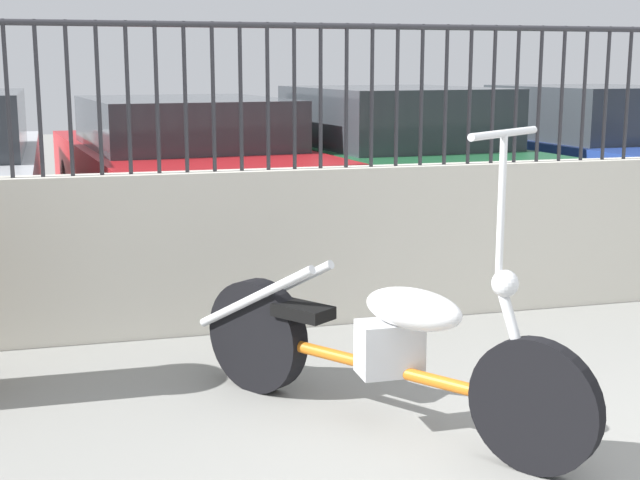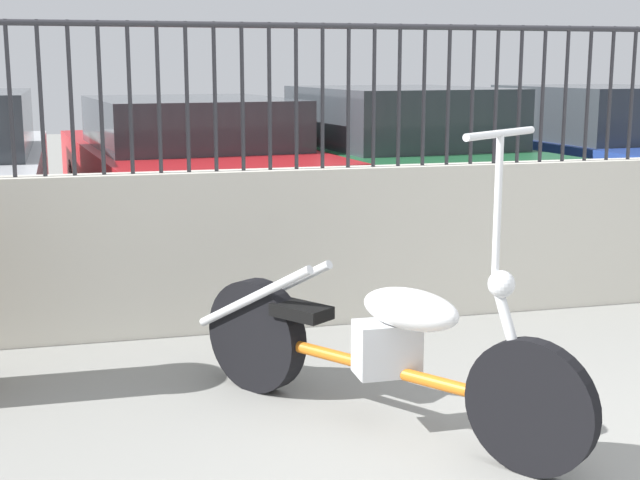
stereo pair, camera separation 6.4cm
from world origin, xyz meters
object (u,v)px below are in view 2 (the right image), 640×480
object	(u,v)px
motorcycle_orange	(362,344)
car_green	(392,161)
car_blue	(592,154)
car_red	(187,167)

from	to	relation	value
motorcycle_orange	car_green	distance (m)	4.78
car_green	car_blue	xyz separation A→B (m)	(2.26, 0.14, -0.00)
car_red	car_blue	size ratio (longest dim) A/B	1.15
motorcycle_orange	car_red	bearing A→B (deg)	147.49
car_red	car_green	world-z (taller)	car_green
car_blue	car_green	bearing A→B (deg)	88.12
car_green	car_red	bearing A→B (deg)	76.43
motorcycle_orange	car_red	distance (m)	4.73
car_green	car_blue	size ratio (longest dim) A/B	1.08
car_blue	motorcycle_orange	bearing A→B (deg)	134.01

